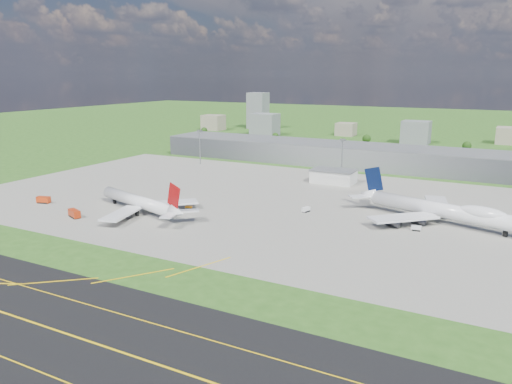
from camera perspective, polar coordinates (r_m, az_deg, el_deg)
The scene contains 24 objects.
ground at distance 364.56m, azimuth 9.95°, elevation 2.67°, with size 1400.00×1400.00×0.00m, color #2C571B.
taxiway at distance 151.85m, azimuth -23.56°, elevation -13.73°, with size 1400.00×60.00×0.06m, color black.
apron at distance 260.44m, azimuth 4.45°, elevation -1.43°, with size 360.00×190.00×0.08m, color gray.
terminal at distance 377.40m, azimuth 10.71°, elevation 4.15°, with size 300.00×42.00×15.00m, color slate.
ops_building at distance 314.12m, azimuth 8.85°, elevation 1.75°, with size 26.00×16.00×8.00m, color silver.
mast_west at distance 374.40m, azimuth -6.45°, elevation 5.81°, with size 3.50×2.00×25.90m.
mast_center at distance 325.75m, azimuth 9.82°, elevation 4.57°, with size 3.50×2.00×25.90m.
airliner_red_twin at distance 249.24m, azimuth -13.02°, elevation -1.21°, with size 68.48×52.23×19.19m.
airliner_blue_quad at distance 241.31m, azimuth 20.49°, elevation -1.98°, with size 81.69×62.73×21.79m.
fire_truck at distance 251.24m, azimuth -20.05°, elevation -2.35°, with size 8.91×6.06×3.69m.
crash_tender at distance 284.53m, azimuth -23.11°, elevation -0.85°, with size 7.44×4.74×3.57m.
tug_yellow at distance 253.05m, azimuth -7.70°, elevation -1.76°, with size 3.47×2.43×1.61m.
van_white_near at distance 246.59m, azimuth 5.74°, elevation -2.03°, with size 3.31×5.00×2.38m.
van_white_far at distance 227.21m, azimuth 17.84°, elevation -3.99°, with size 4.39×2.46×2.21m.
bldg_far_w at distance 611.10m, azimuth -4.90°, elevation 7.92°, with size 24.00×20.00×18.00m, color gray.
bldg_w at distance 553.79m, azimuth 1.00°, elevation 7.72°, with size 28.00×22.00×24.00m, color slate.
bldg_cw at distance 560.87m, azimuth 10.24°, elevation 7.07°, with size 20.00×18.00×14.00m, color gray.
bldg_c at distance 512.22m, azimuth 17.80°, elevation 6.52°, with size 26.00×20.00×22.00m, color slate.
bldg_ce at distance 544.46m, azimuth 26.89°, elevation 5.77°, with size 22.00×24.00×16.00m, color gray.
bldg_tall_w at distance 624.37m, azimuth 0.22°, elevation 9.28°, with size 22.00×20.00×44.00m, color slate.
tree_far_w at distance 559.00m, azimuth -5.95°, elevation 7.00°, with size 7.20×7.20×8.80m.
tree_w at distance 510.16m, azimuth 2.22°, elevation 6.42°, with size 6.75×6.75×8.25m.
tree_c at distance 492.52m, azimuth 12.52°, elevation 5.98°, with size 8.10×8.10×9.90m.
tree_e at distance 471.87m, azimuth 22.95°, elevation 4.89°, with size 7.65×7.65×9.35m.
Camera 1 is at (109.85, -191.23, 66.31)m, focal length 35.00 mm.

